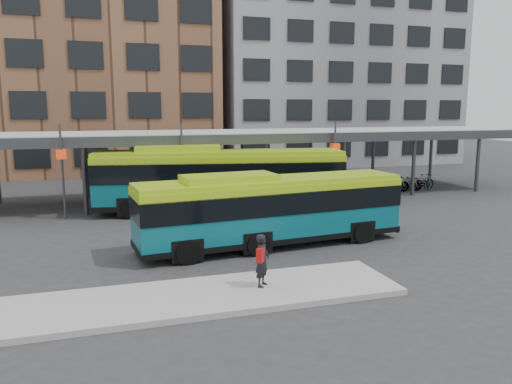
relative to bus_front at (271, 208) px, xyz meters
The scene contains 9 objects.
ground 2.56m from the bus_front, 70.95° to the right, with size 120.00×120.00×0.00m, color #28282B.
boarding_island 7.05m from the bus_front, 134.61° to the right, with size 14.00×3.00×0.18m, color gray.
canopy 11.22m from the bus_front, 86.85° to the left, with size 40.00×6.53×4.80m.
building_brick 32.89m from the bus_front, 107.25° to the left, with size 26.00×14.00×22.00m, color brown.
building_grey 35.41m from the bus_front, 61.03° to the left, with size 24.00×14.00×20.00m, color slate.
bus_front is the anchor object (origin of this frame).
bus_rear 7.29m from the bus_front, 93.45° to the left, with size 13.44×5.24×3.62m.
pedestrian 5.23m from the bus_front, 111.95° to the right, with size 0.67×0.71×1.63m.
bike_rack 16.77m from the bus_front, 37.37° to the left, with size 5.06×1.36×1.07m.
Camera 1 is at (-7.16, -16.81, 5.58)m, focal length 35.00 mm.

